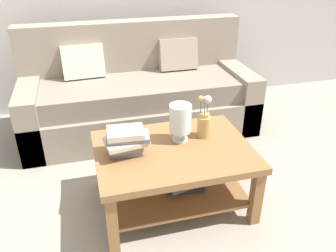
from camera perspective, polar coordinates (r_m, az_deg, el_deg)
The scene contains 6 objects.
ground_plane at distance 2.98m, azimuth -2.47°, elevation -8.14°, with size 10.00×10.00×0.00m, color gray.
couch at distance 3.59m, azimuth -4.83°, elevation 5.05°, with size 2.28×0.90×1.06m.
coffee_table at distance 2.51m, azimuth 1.03°, elevation -6.39°, with size 1.09×0.80×0.48m.
book_stack_main at distance 2.35m, azimuth -6.89°, elevation -2.43°, with size 0.32×0.24×0.18m.
glass_hurricane_vase at distance 2.46m, azimuth 2.02°, elevation 1.08°, with size 0.16×0.16×0.28m.
flower_pitcher at distance 2.54m, azimuth 5.97°, elevation 0.68°, with size 0.10×0.10×0.33m.
Camera 1 is at (-0.50, -2.36, 1.76)m, focal length 37.17 mm.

